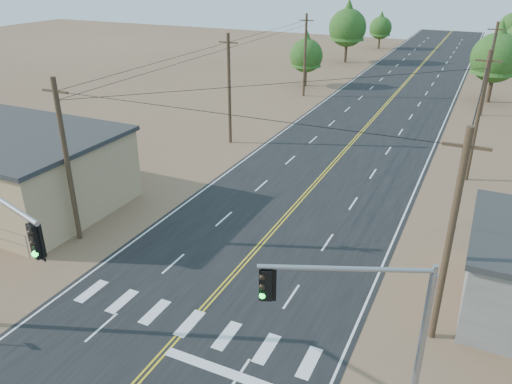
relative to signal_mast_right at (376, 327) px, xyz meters
The scene contains 12 objects.
road 26.52m from the signal_mast_right, 110.04° to the left, with size 15.00×200.00×0.02m, color black.
utility_pole_left_near 20.49m from the signal_mast_right, 161.54° to the left, with size 1.80×0.30×10.00m.
utility_pole_left_mid 32.85m from the signal_mast_right, 126.27° to the left, with size 1.80×0.30×10.00m.
utility_pole_left_far 50.39m from the signal_mast_right, 112.69° to the left, with size 1.80×0.30×10.00m.
utility_pole_right_near 6.68m from the signal_mast_right, 76.43° to the left, with size 1.80×0.30×10.00m.
utility_pole_right_mid 26.53m from the signal_mast_right, 86.62° to the left, with size 1.80×0.30×10.00m.
utility_pole_right_far 46.51m from the signal_mast_right, 88.07° to the left, with size 1.80×0.30×10.00m.
signal_mast_right is the anchor object (origin of this frame).
tree_left_near 56.13m from the signal_mast_right, 112.21° to the left, with size 4.46×4.46×7.43m.
tree_left_mid 74.74m from the signal_mast_right, 106.45° to the left, with size 6.17×6.17×10.28m.
tree_left_far 90.88m from the signal_mast_right, 102.24° to the left, with size 4.27×4.27×7.12m.
tree_right_near 53.22m from the signal_mast_right, 87.79° to the left, with size 5.79×5.79×9.65m.
Camera 1 is at (10.87, -7.70, 15.61)m, focal length 35.00 mm.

